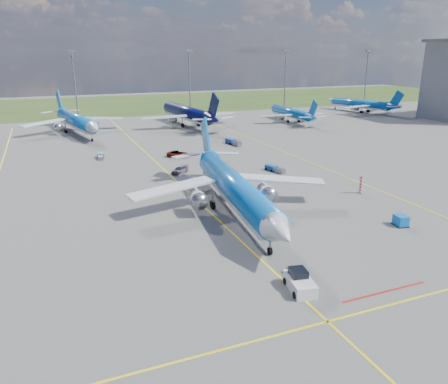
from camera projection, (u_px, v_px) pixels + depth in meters
name	position (u px, v px, depth m)	size (l,w,h in m)	color
ground	(235.00, 235.00, 55.30)	(400.00, 400.00, 0.00)	#51514F
grass_strip	(95.00, 105.00, 187.33)	(400.00, 80.00, 0.01)	#2D4719
taxiway_lines	(175.00, 179.00, 79.75)	(60.25, 160.00, 0.02)	yellow
floodlight_masts	(135.00, 80.00, 151.86)	(202.20, 0.50, 22.70)	slate
warning_post	(361.00, 184.00, 71.27)	(0.50, 0.50, 3.00)	red
bg_jet_nnw	(78.00, 134.00, 123.43)	(30.91, 40.57, 10.63)	blue
bg_jet_n	(187.00, 125.00, 137.12)	(32.89, 43.17, 11.31)	#070B3D
bg_jet_ne	(290.00, 122.00, 144.52)	(24.51, 32.17, 8.42)	blue
bg_jet_ene	(359.00, 112.00, 166.91)	(25.96, 34.07, 8.92)	blue
main_airliner	(235.00, 213.00, 62.98)	(32.01, 42.01, 11.00)	blue
pushback_tug	(300.00, 282.00, 42.58)	(2.84, 5.84, 1.94)	silver
uld_container	(401.00, 220.00, 58.26)	(1.43, 1.79, 1.43)	blue
service_car_b	(178.00, 154.00, 95.98)	(2.27, 4.93, 1.37)	#999999
service_car_c	(180.00, 170.00, 83.43)	(1.72, 4.22, 1.22)	#999999
baggage_tug_w	(274.00, 169.00, 84.55)	(2.45, 4.75, 1.03)	navy
baggage_tug_c	(101.00, 156.00, 94.97)	(1.66, 4.41, 0.97)	#1C5BA8
baggage_tug_e	(233.00, 142.00, 108.81)	(2.35, 5.71, 1.24)	navy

